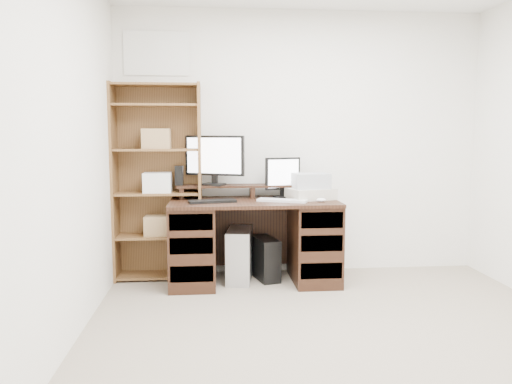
{
  "coord_description": "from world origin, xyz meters",
  "views": [
    {
      "loc": [
        -0.85,
        -2.78,
        1.35
      ],
      "look_at": [
        -0.48,
        1.43,
        0.85
      ],
      "focal_mm": 35.0,
      "sensor_mm": 36.0,
      "label": 1
    }
  ],
  "objects": [
    {
      "name": "room",
      "position": [
        -0.0,
        0.0,
        1.25
      ],
      "size": [
        3.54,
        4.04,
        2.54
      ],
      "color": "gray",
      "rests_on": "ground"
    },
    {
      "name": "desk",
      "position": [
        -0.48,
        1.64,
        0.39
      ],
      "size": [
        1.5,
        0.7,
        0.75
      ],
      "color": "black",
      "rests_on": "ground"
    },
    {
      "name": "riser_shelf",
      "position": [
        -0.48,
        1.85,
        0.84
      ],
      "size": [
        1.4,
        0.22,
        0.12
      ],
      "color": "black",
      "rests_on": "desk"
    },
    {
      "name": "monitor_wide",
      "position": [
        -0.83,
        1.84,
        1.13
      ],
      "size": [
        0.54,
        0.27,
        0.46
      ],
      "rotation": [
        0.0,
        0.0,
        -0.42
      ],
      "color": "black",
      "rests_on": "riser_shelf"
    },
    {
      "name": "monitor_small",
      "position": [
        -0.19,
        1.81,
        0.95
      ],
      "size": [
        0.34,
        0.17,
        0.37
      ],
      "rotation": [
        0.0,
        0.0,
        0.29
      ],
      "color": "black",
      "rests_on": "desk"
    },
    {
      "name": "speaker",
      "position": [
        -1.15,
        1.86,
        0.96
      ],
      "size": [
        0.08,
        0.08,
        0.18
      ],
      "primitive_type": "cube",
      "rotation": [
        0.0,
        0.0,
        -0.07
      ],
      "color": "black",
      "rests_on": "riser_shelf"
    },
    {
      "name": "keyboard_black",
      "position": [
        -0.85,
        1.52,
        0.76
      ],
      "size": [
        0.43,
        0.21,
        0.02
      ],
      "primitive_type": "cube",
      "rotation": [
        0.0,
        0.0,
        0.19
      ],
      "color": "black",
      "rests_on": "desk"
    },
    {
      "name": "keyboard_white",
      "position": [
        -0.24,
        1.53,
        0.76
      ],
      "size": [
        0.45,
        0.29,
        0.02
      ],
      "primitive_type": "cube",
      "rotation": [
        0.0,
        0.0,
        -0.4
      ],
      "color": "silver",
      "rests_on": "desk"
    },
    {
      "name": "mouse",
      "position": [
        0.1,
        1.48,
        0.77
      ],
      "size": [
        0.1,
        0.09,
        0.03
      ],
      "primitive_type": "ellipsoid",
      "rotation": [
        0.0,
        0.0,
        0.39
      ],
      "color": "white",
      "rests_on": "desk"
    },
    {
      "name": "printer",
      "position": [
        0.05,
        1.68,
        0.8
      ],
      "size": [
        0.47,
        0.4,
        0.1
      ],
      "primitive_type": "cube",
      "rotation": [
        0.0,
        0.0,
        0.3
      ],
      "color": "#BCB4A4",
      "rests_on": "desk"
    },
    {
      "name": "basket",
      "position": [
        0.05,
        1.68,
        0.92
      ],
      "size": [
        0.34,
        0.26,
        0.14
      ],
      "primitive_type": "cube",
      "rotation": [
        0.0,
        0.0,
        0.1
      ],
      "color": "#A6ABB1",
      "rests_on": "printer"
    },
    {
      "name": "tower_silver",
      "position": [
        -0.61,
        1.69,
        0.24
      ],
      "size": [
        0.28,
        0.5,
        0.48
      ],
      "primitive_type": "cube",
      "rotation": [
        0.0,
        0.0,
        -0.14
      ],
      "color": "#ADAEB4",
      "rests_on": "ground"
    },
    {
      "name": "tower_black",
      "position": [
        -0.37,
        1.72,
        0.19
      ],
      "size": [
        0.26,
        0.42,
        0.39
      ],
      "rotation": [
        0.0,
        0.0,
        0.25
      ],
      "color": "black",
      "rests_on": "ground"
    },
    {
      "name": "bookshelf",
      "position": [
        -1.35,
        1.86,
        0.92
      ],
      "size": [
        0.8,
        0.3,
        1.8
      ],
      "color": "brown",
      "rests_on": "ground"
    }
  ]
}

